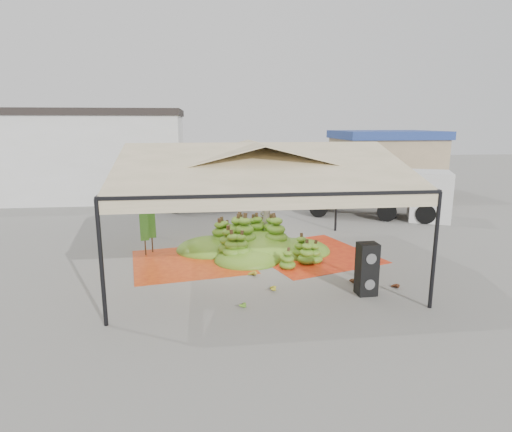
{
  "coord_description": "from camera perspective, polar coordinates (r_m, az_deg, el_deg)",
  "views": [
    {
      "loc": [
        -1.65,
        -13.55,
        4.63
      ],
      "look_at": [
        0.2,
        1.5,
        1.3
      ],
      "focal_mm": 30.0,
      "sensor_mm": 36.0,
      "label": 1
    }
  ],
  "objects": [
    {
      "name": "canopy_tent",
      "position": [
        13.71,
        -0.07,
        6.82
      ],
      "size": [
        8.1,
        8.1,
        4.0
      ],
      "color": "black",
      "rests_on": "ground"
    },
    {
      "name": "hand_red_a",
      "position": [
        13.04,
        12.36,
        -8.3
      ],
      "size": [
        0.47,
        0.42,
        0.18
      ],
      "primitive_type": "ellipsoid",
      "rotation": [
        0.0,
        0.0,
        -0.27
      ],
      "color": "#552913",
      "rests_on": "ground"
    },
    {
      "name": "hanging_bunches",
      "position": [
        15.6,
        5.89,
        4.92
      ],
      "size": [
        1.74,
        0.24,
        0.2
      ],
      "color": "#4C7819",
      "rests_on": "ground"
    },
    {
      "name": "tarp_left",
      "position": [
        14.77,
        -8.61,
        -6.01
      ],
      "size": [
        4.37,
        4.22,
        0.01
      ],
      "primitive_type": "cube",
      "rotation": [
        0.0,
        0.0,
        0.17
      ],
      "color": "#D54E14",
      "rests_on": "ground"
    },
    {
      "name": "ground",
      "position": [
        14.41,
        -0.06,
        -6.35
      ],
      "size": [
        90.0,
        90.0,
        0.0
      ],
      "primitive_type": "plane",
      "color": "slate",
      "rests_on": "ground"
    },
    {
      "name": "building_white",
      "position": [
        28.85,
        -24.03,
        7.52
      ],
      "size": [
        14.3,
        6.3,
        5.4
      ],
      "color": "silver",
      "rests_on": "ground"
    },
    {
      "name": "vendor",
      "position": [
        17.65,
        1.33,
        -0.31
      ],
      "size": [
        0.65,
        0.56,
        1.5
      ],
      "primitive_type": "imported",
      "rotation": [
        0.0,
        0.0,
        3.58
      ],
      "color": "gray",
      "rests_on": "ground"
    },
    {
      "name": "hand_green",
      "position": [
        11.19,
        -2.11,
        -11.58
      ],
      "size": [
        0.48,
        0.44,
        0.18
      ],
      "primitive_type": "ellipsoid",
      "rotation": [
        0.0,
        0.0,
        -0.39
      ],
      "color": "#457A19",
      "rests_on": "ground"
    },
    {
      "name": "banana_heap",
      "position": [
        15.58,
        0.03,
        -2.51
      ],
      "size": [
        6.0,
        5.0,
        1.25
      ],
      "primitive_type": "ellipsoid",
      "rotation": [
        0.0,
        0.0,
        0.03
      ],
      "color": "#557C19",
      "rests_on": "ground"
    },
    {
      "name": "truck_left",
      "position": [
        23.63,
        -4.83,
        4.02
      ],
      "size": [
        5.94,
        2.8,
        1.96
      ],
      "rotation": [
        0.0,
        0.0,
        0.15
      ],
      "color": "#53321B",
      "rests_on": "ground"
    },
    {
      "name": "banana_leaves",
      "position": [
        15.79,
        -14.1,
        -5.05
      ],
      "size": [
        0.96,
        1.36,
        3.7
      ],
      "primitive_type": null,
      "color": "#2D701D",
      "rests_on": "ground"
    },
    {
      "name": "hand_yellow_a",
      "position": [
        12.17,
        1.89,
        -9.49
      ],
      "size": [
        0.45,
        0.37,
        0.2
      ],
      "primitive_type": "ellipsoid",
      "rotation": [
        0.0,
        0.0,
        -0.05
      ],
      "color": "gold",
      "rests_on": "ground"
    },
    {
      "name": "truck_right",
      "position": [
        22.14,
        16.46,
        3.59
      ],
      "size": [
        7.15,
        4.82,
        2.33
      ],
      "rotation": [
        0.0,
        0.0,
        -0.41
      ],
      "color": "#4A2C18",
      "rests_on": "ground"
    },
    {
      "name": "tarp_right",
      "position": [
        15.54,
        7.39,
        -5.03
      ],
      "size": [
        4.94,
        5.06,
        0.01
      ],
      "primitive_type": "cube",
      "rotation": [
        0.0,
        0.0,
        0.32
      ],
      "color": "#E34615",
      "rests_on": "ground"
    },
    {
      "name": "building_tan",
      "position": [
        29.11,
        16.74,
        6.84
      ],
      "size": [
        6.3,
        5.3,
        4.1
      ],
      "color": "tan",
      "rests_on": "ground"
    },
    {
      "name": "speaker_stack",
      "position": [
        12.11,
        14.57,
        -6.85
      ],
      "size": [
        0.55,
        0.48,
        1.45
      ],
      "rotation": [
        0.0,
        0.0,
        0.05
      ],
      "color": "black",
      "rests_on": "ground"
    },
    {
      "name": "hand_red_b",
      "position": [
        12.93,
        17.95,
        -8.83
      ],
      "size": [
        0.46,
        0.42,
        0.17
      ],
      "primitive_type": "ellipsoid",
      "rotation": [
        0.0,
        0.0,
        0.34
      ],
      "color": "#572913",
      "rests_on": "ground"
    },
    {
      "name": "hand_yellow_b",
      "position": [
        13.2,
        -0.65,
        -7.66
      ],
      "size": [
        0.59,
        0.58,
        0.21
      ],
      "primitive_type": "ellipsoid",
      "rotation": [
        0.0,
        0.0,
        0.68
      ],
      "color": "#B08A23",
      "rests_on": "ground"
    }
  ]
}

